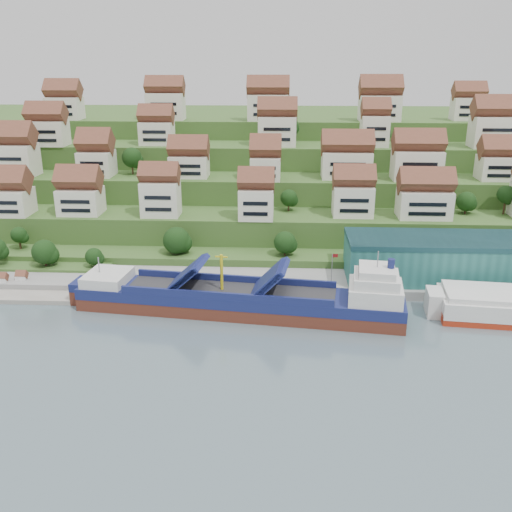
{
  "coord_description": "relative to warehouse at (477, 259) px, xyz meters",
  "views": [
    {
      "loc": [
        6.96,
        -109.84,
        51.48
      ],
      "look_at": [
        0.81,
        14.0,
        8.0
      ],
      "focal_mm": 40.0,
      "sensor_mm": 36.0,
      "label": 1
    }
  ],
  "objects": [
    {
      "name": "pebble_beach",
      "position": [
        -110.0,
        -5.0,
        -6.7
      ],
      "size": [
        45.0,
        20.0,
        1.0
      ],
      "primitive_type": "cube",
      "color": "gray",
      "rests_on": "ground"
    },
    {
      "name": "hillside_village",
      "position": [
        -50.02,
        43.96,
        17.31
      ],
      "size": [
        159.5,
        63.35,
        28.86
      ],
      "color": "silver",
      "rests_on": "ground"
    },
    {
      "name": "hillside",
      "position": [
        -52.0,
        86.55,
        3.46
      ],
      "size": [
        260.0,
        128.0,
        31.0
      ],
      "color": "#2D4C1E",
      "rests_on": "ground"
    },
    {
      "name": "quay",
      "position": [
        -32.0,
        -2.0,
        -6.1
      ],
      "size": [
        180.0,
        14.0,
        2.2
      ],
      "primitive_type": "cube",
      "color": "gray",
      "rests_on": "ground"
    },
    {
      "name": "warehouse",
      "position": [
        0.0,
        0.0,
        0.0
      ],
      "size": [
        60.0,
        15.0,
        10.0
      ],
      "primitive_type": "cube",
      "color": "#276C66",
      "rests_on": "quay"
    },
    {
      "name": "ground",
      "position": [
        -52.0,
        -17.0,
        -7.2
      ],
      "size": [
        300.0,
        300.0,
        0.0
      ],
      "primitive_type": "plane",
      "color": "slate",
      "rests_on": "ground"
    },
    {
      "name": "flagpole",
      "position": [
        -33.89,
        -7.0,
        -0.32
      ],
      "size": [
        1.28,
        0.16,
        8.0
      ],
      "color": "gray",
      "rests_on": "quay"
    },
    {
      "name": "cargo_ship",
      "position": [
        -52.32,
        -16.84,
        -4.24
      ],
      "size": [
        69.46,
        18.9,
        15.11
      ],
      "rotation": [
        0.0,
        0.0,
        -0.12
      ],
      "color": "#56261A",
      "rests_on": "ground"
    },
    {
      "name": "hillside_trees",
      "position": [
        -62.78,
        26.12,
        8.94
      ],
      "size": [
        142.19,
        60.91,
        31.82
      ],
      "color": "#183913",
      "rests_on": "ground"
    }
  ]
}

